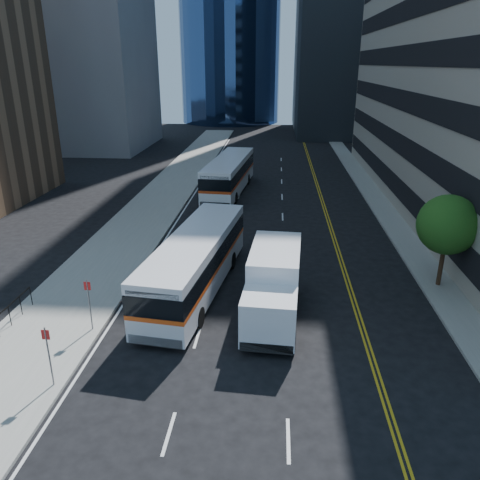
{
  "coord_description": "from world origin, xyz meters",
  "views": [
    {
      "loc": [
        -0.16,
        -16.15,
        11.67
      ],
      "look_at": [
        -1.96,
        7.11,
        2.8
      ],
      "focal_mm": 35.0,
      "sensor_mm": 36.0,
      "label": 1
    }
  ],
  "objects_px": {
    "bus_front": "(196,261)",
    "box_truck": "(273,285)",
    "street_tree": "(448,225)",
    "bus_rear": "(229,174)"
  },
  "relations": [
    {
      "from": "bus_front",
      "to": "box_truck",
      "type": "height_order",
      "value": "box_truck"
    },
    {
      "from": "street_tree",
      "to": "bus_front",
      "type": "distance_m",
      "value": 13.49
    },
    {
      "from": "bus_front",
      "to": "box_truck",
      "type": "bearing_deg",
      "value": -24.45
    },
    {
      "from": "bus_rear",
      "to": "bus_front",
      "type": "bearing_deg",
      "value": -83.82
    },
    {
      "from": "street_tree",
      "to": "bus_rear",
      "type": "xyz_separation_m",
      "value": [
        -13.55,
        19.23,
        -1.86
      ]
    },
    {
      "from": "street_tree",
      "to": "box_truck",
      "type": "relative_size",
      "value": 0.73
    },
    {
      "from": "bus_front",
      "to": "bus_rear",
      "type": "xyz_separation_m",
      "value": [
        -0.27,
        20.66,
        0.06
      ]
    },
    {
      "from": "bus_front",
      "to": "box_truck",
      "type": "xyz_separation_m",
      "value": [
        4.16,
        -2.6,
        0.01
      ]
    },
    {
      "from": "bus_rear",
      "to": "box_truck",
      "type": "distance_m",
      "value": 23.67
    },
    {
      "from": "bus_front",
      "to": "box_truck",
      "type": "relative_size",
      "value": 1.78
    }
  ]
}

